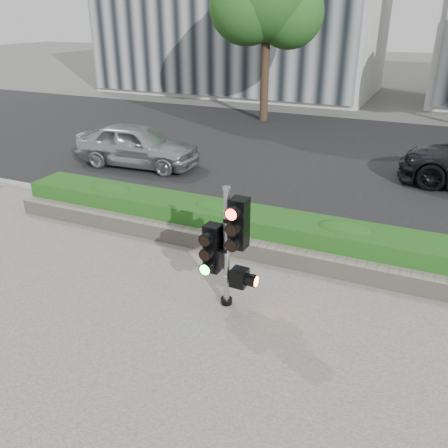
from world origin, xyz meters
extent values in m
plane|color=#51514C|center=(0.00, 0.00, 0.00)|extent=(120.00, 120.00, 0.00)
cube|color=#9E9389|center=(0.00, -2.50, 0.01)|extent=(16.00, 11.00, 0.03)
cube|color=black|center=(0.00, 10.00, 0.01)|extent=(60.00, 13.00, 0.02)
cube|color=gray|center=(0.00, 3.15, 0.06)|extent=(60.00, 0.25, 0.12)
cube|color=gray|center=(0.00, 1.90, 0.20)|extent=(12.00, 0.32, 0.34)
cube|color=#378629|center=(0.00, 2.55, 0.37)|extent=(12.00, 1.00, 0.68)
cylinder|color=black|center=(-4.50, 14.50, 2.02)|extent=(0.36, 0.36, 4.03)
sphere|color=#14481B|center=(-3.64, 14.86, 4.46)|extent=(2.88, 2.88, 2.88)
sphere|color=#14481B|center=(-5.22, 14.07, 4.75)|extent=(3.17, 3.17, 3.17)
cylinder|color=black|center=(0.06, 0.19, 0.08)|extent=(0.20, 0.20, 0.10)
cylinder|color=gray|center=(0.06, 0.19, 1.04)|extent=(0.10, 0.10, 2.02)
cylinder|color=gray|center=(0.06, 0.19, 2.08)|extent=(0.13, 0.13, 0.05)
cube|color=#FF1107|center=(0.29, 0.16, 1.56)|extent=(0.26, 0.26, 0.81)
cube|color=#14E51E|center=(-0.17, 0.17, 1.04)|extent=(0.26, 0.26, 0.81)
cube|color=black|center=(0.10, 0.42, 1.31)|extent=(0.26, 0.26, 0.55)
cube|color=orange|center=(0.28, 0.22, 0.57)|extent=(0.26, 0.26, 0.30)
imported|color=#A7A8AE|center=(-5.70, 6.21, 0.69)|extent=(4.03, 1.82, 1.34)
camera|label=1|loc=(2.80, -5.95, 4.50)|focal=38.00mm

